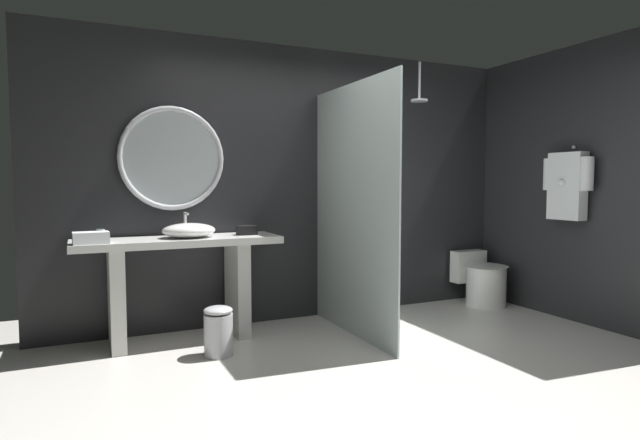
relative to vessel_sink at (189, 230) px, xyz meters
The scene contains 14 objects.
ground_plane 2.12m from the vessel_sink, 53.77° to the right, with size 5.76×5.76×0.00m, color silver.
back_wall_panel 1.24m from the vessel_sink, 17.96° to the left, with size 4.80×0.10×2.60m, color #232326.
side_wall_right 3.58m from the vessel_sink, 12.58° to the right, with size 0.10×2.47×2.60m, color #232326.
vanity_counter 0.36m from the vessel_sink, 158.17° to the left, with size 1.65×0.53×0.86m.
vessel_sink is the anchor object (origin of this frame).
tumbler_cup 0.67m from the vessel_sink, behind, with size 0.06×0.06×0.09m, color silver.
tissue_box 0.51m from the vessel_sink, ahead, with size 0.16×0.13×0.08m, color black.
round_wall_mirror 0.66m from the vessel_sink, 105.83° to the left, with size 0.89×0.05×0.89m.
shower_glass_panel 1.39m from the vessel_sink, 17.08° to the right, with size 0.02×1.44×2.16m, color silver.
rain_shower_head 2.59m from the vessel_sink, ahead, with size 0.17×0.17×0.39m.
hanging_bathrobe 3.47m from the vessel_sink, 14.70° to the right, with size 0.20×0.52×0.70m.
toilet 3.18m from the vessel_sink, ahead, with size 0.44×0.60×0.56m.
waste_bin 0.88m from the vessel_sink, 76.33° to the right, with size 0.22×0.22×0.38m.
folded_hand_towel 0.75m from the vessel_sink, 169.94° to the right, with size 0.25×0.16×0.09m, color white.
Camera 1 is at (-1.94, -2.80, 1.31)m, focal length 29.29 mm.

